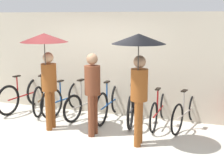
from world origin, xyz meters
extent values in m
plane|color=beige|center=(0.00, 0.00, 0.00)|extent=(30.00, 30.00, 0.00)
cube|color=#B2A893|center=(0.00, 1.88, 1.26)|extent=(13.32, 0.12, 2.52)
torus|color=black|center=(-2.02, 1.92, 0.38)|extent=(0.16, 0.77, 0.77)
torus|color=black|center=(-2.16, 0.88, 0.38)|extent=(0.16, 0.77, 0.77)
cylinder|color=maroon|center=(-2.09, 1.40, 0.38)|extent=(0.18, 1.05, 0.04)
cylinder|color=maroon|center=(-2.12, 1.22, 0.65)|extent=(0.04, 0.04, 0.54)
cube|color=black|center=(-2.12, 1.22, 0.94)|extent=(0.12, 0.21, 0.03)
cylinder|color=maroon|center=(-2.02, 1.92, 0.68)|extent=(0.04, 0.04, 0.59)
cylinder|color=maroon|center=(-2.02, 1.92, 0.97)|extent=(0.44, 0.09, 0.03)
torus|color=black|center=(-1.60, 1.93, 0.38)|extent=(0.23, 0.76, 0.77)
torus|color=black|center=(-1.38, 1.00, 0.38)|extent=(0.23, 0.76, 0.77)
cylinder|color=brown|center=(-1.49, 1.46, 0.38)|extent=(0.26, 0.94, 0.04)
cylinder|color=brown|center=(-1.46, 1.30, 0.67)|extent=(0.04, 0.04, 0.58)
cube|color=black|center=(-1.46, 1.30, 0.98)|extent=(0.13, 0.22, 0.03)
cylinder|color=brown|center=(-1.60, 1.93, 0.74)|extent=(0.04, 0.04, 0.71)
cylinder|color=brown|center=(-1.60, 1.93, 1.09)|extent=(0.43, 0.13, 0.03)
torus|color=black|center=(-0.78, 1.96, 0.38)|extent=(0.22, 0.75, 0.76)
torus|color=black|center=(-1.01, 0.98, 0.38)|extent=(0.22, 0.75, 0.76)
cylinder|color=#19478C|center=(-0.90, 1.47, 0.38)|extent=(0.26, 0.98, 0.04)
cylinder|color=#19478C|center=(-0.94, 1.30, 0.62)|extent=(0.04, 0.04, 0.48)
cube|color=black|center=(-0.94, 1.30, 0.87)|extent=(0.13, 0.22, 0.03)
cylinder|color=#19478C|center=(-0.78, 1.96, 0.72)|extent=(0.04, 0.04, 0.68)
cylinder|color=#19478C|center=(-0.78, 1.96, 1.05)|extent=(0.43, 0.13, 0.03)
torus|color=black|center=(-0.18, 1.88, 0.33)|extent=(0.22, 0.66, 0.66)
torus|color=black|center=(-0.42, 0.91, 0.33)|extent=(0.22, 0.66, 0.66)
cylinder|color=#A59E93|center=(-0.30, 1.39, 0.33)|extent=(0.27, 0.98, 0.04)
cylinder|color=#A59E93|center=(-0.34, 1.22, 0.64)|extent=(0.04, 0.04, 0.61)
cube|color=black|center=(-0.34, 1.22, 0.95)|extent=(0.13, 0.22, 0.03)
cylinder|color=#A59E93|center=(-0.18, 1.88, 0.67)|extent=(0.04, 0.04, 0.68)
cylinder|color=#A59E93|center=(-0.18, 1.88, 1.02)|extent=(0.43, 0.13, 0.03)
torus|color=black|center=(0.31, 1.98, 0.38)|extent=(0.07, 0.77, 0.77)
torus|color=black|center=(0.29, 0.92, 0.38)|extent=(0.07, 0.77, 0.77)
cylinder|color=#19478C|center=(0.30, 1.45, 0.38)|extent=(0.06, 1.05, 0.04)
cylinder|color=#19478C|center=(0.30, 1.27, 0.66)|extent=(0.04, 0.04, 0.54)
cube|color=black|center=(0.30, 1.27, 0.94)|extent=(0.09, 0.20, 0.03)
cylinder|color=#19478C|center=(0.31, 1.98, 0.74)|extent=(0.04, 0.04, 0.70)
cylinder|color=#19478C|center=(0.31, 1.98, 1.09)|extent=(0.44, 0.04, 0.03)
torus|color=black|center=(0.83, 1.94, 0.38)|extent=(0.16, 0.76, 0.76)
torus|color=black|center=(0.96, 0.91, 0.38)|extent=(0.16, 0.76, 0.76)
cylinder|color=black|center=(0.90, 1.42, 0.38)|extent=(0.17, 1.03, 0.04)
cylinder|color=black|center=(0.92, 1.24, 0.65)|extent=(0.04, 0.04, 0.53)
cube|color=black|center=(0.92, 1.24, 0.93)|extent=(0.12, 0.21, 0.03)
cylinder|color=black|center=(0.83, 1.94, 0.72)|extent=(0.04, 0.04, 0.68)
cylinder|color=black|center=(0.83, 1.94, 1.06)|extent=(0.44, 0.08, 0.03)
torus|color=black|center=(1.51, 1.94, 0.33)|extent=(0.06, 0.66, 0.66)
torus|color=black|center=(1.48, 0.89, 0.33)|extent=(0.06, 0.66, 0.66)
cylinder|color=maroon|center=(1.49, 1.42, 0.33)|extent=(0.07, 1.05, 0.04)
cylinder|color=maroon|center=(1.49, 1.23, 0.59)|extent=(0.04, 0.04, 0.53)
cube|color=black|center=(1.49, 1.23, 0.87)|extent=(0.10, 0.20, 0.03)
cylinder|color=maroon|center=(1.51, 1.94, 0.64)|extent=(0.04, 0.04, 0.63)
cylinder|color=maroon|center=(1.51, 1.94, 0.96)|extent=(0.44, 0.04, 0.03)
torus|color=black|center=(2.22, 1.97, 0.33)|extent=(0.19, 0.66, 0.67)
torus|color=black|center=(1.97, 0.90, 0.33)|extent=(0.19, 0.66, 0.67)
cylinder|color=#A59E93|center=(2.09, 1.44, 0.33)|extent=(0.28, 1.08, 0.04)
cylinder|color=#A59E93|center=(2.05, 1.25, 0.60)|extent=(0.04, 0.04, 0.52)
cube|color=black|center=(2.05, 1.25, 0.87)|extent=(0.13, 0.22, 0.03)
cylinder|color=#A59E93|center=(2.22, 1.97, 0.68)|extent=(0.04, 0.04, 0.68)
cylinder|color=#A59E93|center=(2.22, 1.97, 1.02)|extent=(0.43, 0.13, 0.03)
cylinder|color=brown|center=(-0.70, 0.47, 0.43)|extent=(0.13, 0.13, 0.86)
cylinder|color=brown|center=(-0.69, 0.29, 0.43)|extent=(0.13, 0.13, 0.86)
cylinder|color=brown|center=(-0.69, 0.38, 1.15)|extent=(0.32, 0.32, 0.58)
sphere|color=tan|center=(-0.69, 0.38, 1.57)|extent=(0.22, 0.22, 0.22)
cylinder|color=#332D28|center=(-0.68, 0.24, 1.54)|extent=(0.02, 0.02, 0.72)
cone|color=#591919|center=(-0.68, 0.24, 2.00)|extent=(0.97, 0.97, 0.18)
cylinder|color=brown|center=(0.32, 0.43, 0.43)|extent=(0.13, 0.13, 0.87)
cylinder|color=brown|center=(0.32, 0.25, 0.43)|extent=(0.13, 0.13, 0.87)
cylinder|color=brown|center=(0.32, 0.34, 1.16)|extent=(0.32, 0.32, 0.59)
sphere|color=#997051|center=(0.32, 0.34, 1.59)|extent=(0.23, 0.23, 0.23)
cylinder|color=brown|center=(1.33, 0.24, 0.44)|extent=(0.13, 0.13, 0.88)
cylinder|color=brown|center=(1.34, 0.06, 0.44)|extent=(0.13, 0.13, 0.88)
cylinder|color=brown|center=(1.33, 0.15, 1.18)|extent=(0.32, 0.32, 0.60)
sphere|color=#997051|center=(1.33, 0.15, 1.61)|extent=(0.23, 0.23, 0.23)
cylinder|color=#332D28|center=(1.34, 0.01, 1.58)|extent=(0.02, 0.02, 0.73)
cone|color=black|center=(1.34, 0.01, 2.03)|extent=(0.96, 0.96, 0.18)
camera|label=1|loc=(2.68, -5.33, 2.42)|focal=50.00mm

